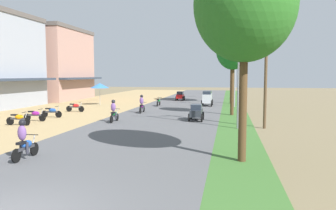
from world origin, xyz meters
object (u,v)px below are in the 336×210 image
streetlamp_near (239,58)px  car_van_silver (207,97)px  motorbike_ahead_second (24,141)px  parked_motorbike_second (35,115)px  car_hatchback_charcoal (196,112)px  parked_motorbike_fourth (75,107)px  median_tree_third (232,34)px  median_tree_nearest (245,5)px  parked_motorbike_third (52,112)px  vendor_umbrella (100,86)px  motorbike_ahead_third (114,112)px  median_tree_second (233,50)px  car_hatchback_red (180,96)px  utility_pole_near (266,63)px  parked_motorbike_nearest (18,118)px  streetlamp_far (234,66)px  streetlamp_farthest (233,70)px  streetlamp_mid (235,67)px  motorbike_ahead_fourth (142,104)px  motorbike_ahead_fifth (159,102)px

streetlamp_near → car_van_silver: bearing=100.9°
streetlamp_near → motorbike_ahead_second: 13.68m
motorbike_ahead_second → parked_motorbike_second: bearing=120.2°
parked_motorbike_second → car_hatchback_charcoal: car_hatchback_charcoal is taller
parked_motorbike_fourth → median_tree_third: bearing=39.9°
car_hatchback_charcoal → median_tree_nearest: bearing=-75.7°
parked_motorbike_third → car_van_silver: 17.28m
parked_motorbike_second → parked_motorbike_third: 2.25m
motorbike_ahead_second → car_hatchback_charcoal: bearing=66.1°
vendor_umbrella → motorbike_ahead_third: 14.91m
median_tree_second → car_hatchback_red: 17.55m
car_hatchback_charcoal → car_hatchback_red: same height
parked_motorbike_fourth → utility_pole_near: 18.25m
parked_motorbike_nearest → parked_motorbike_third: same height
median_tree_second → car_van_silver: size_ratio=3.05×
median_tree_nearest → streetlamp_far: (0.05, 35.21, -1.42)m
car_van_silver → streetlamp_farthest: bearing=82.1°
parked_motorbike_second → streetlamp_mid: 21.14m
streetlamp_farthest → motorbike_ahead_fourth: (-8.41, -29.53, -3.47)m
streetlamp_mid → median_tree_second: bearing=-92.4°
car_hatchback_charcoal → car_hatchback_red: size_ratio=1.00×
parked_motorbike_nearest → parked_motorbike_second: (-0.09, 2.13, 0.00)m
motorbike_ahead_second → streetlamp_mid: bearing=70.7°
parked_motorbike_nearest → motorbike_ahead_fourth: motorbike_ahead_fourth is taller
streetlamp_far → car_hatchback_charcoal: streetlamp_far is taller
median_tree_nearest → motorbike_ahead_second: (-8.72, -1.40, -5.36)m
motorbike_ahead_third → motorbike_ahead_fourth: bearing=85.7°
median_tree_third → streetlamp_mid: size_ratio=1.44×
parked_motorbike_second → streetlamp_far: bearing=60.2°
parked_motorbike_second → parked_motorbike_fourth: 6.57m
streetlamp_mid → motorbike_ahead_fourth: (-8.41, -7.72, -3.55)m
car_hatchback_charcoal → motorbike_ahead_fifth: bearing=115.2°
streetlamp_farthest → utility_pole_near: size_ratio=0.90×
parked_motorbike_second → motorbike_ahead_fifth: size_ratio=1.00×
car_hatchback_red → motorbike_ahead_second: (-1.66, -32.67, 0.11)m
median_tree_nearest → streetlamp_mid: (0.05, 23.63, -1.80)m
median_tree_second → streetlamp_near: bearing=-87.5°
streetlamp_near → streetlamp_far: 26.80m
streetlamp_mid → motorbike_ahead_fifth: streetlamp_mid is taller
car_hatchback_red → motorbike_ahead_fourth: 15.42m
median_tree_nearest → streetlamp_far: median_tree_nearest is taller
vendor_umbrella → median_tree_nearest: bearing=-56.5°
parked_motorbike_nearest → motorbike_ahead_second: 10.38m
median_tree_second → median_tree_third: (-0.01, 12.05, 2.74)m
streetlamp_far → parked_motorbike_nearest: bearing=-117.8°
parked_motorbike_third → car_hatchback_red: bearing=68.8°
streetlamp_mid → car_hatchback_charcoal: (-3.01, -12.02, -3.66)m
parked_motorbike_second → car_van_silver: bearing=51.2°
median_tree_nearest → streetlamp_mid: median_tree_nearest is taller
streetlamp_farthest → motorbike_ahead_fourth: 30.90m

